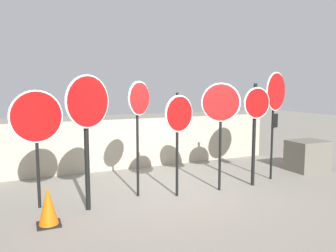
{
  "coord_description": "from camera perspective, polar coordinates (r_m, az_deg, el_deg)",
  "views": [
    {
      "loc": [
        -2.86,
        -6.08,
        2.19
      ],
      "look_at": [
        -0.15,
        0.0,
        1.41
      ],
      "focal_mm": 35.0,
      "sensor_mm": 36.0,
      "label": 1
    }
  ],
  "objects": [
    {
      "name": "stop_sign_5",
      "position": [
        7.44,
        15.05,
        1.72
      ],
      "size": [
        0.69,
        0.13,
        2.28
      ],
      "rotation": [
        0.0,
        0.0,
        0.01
      ],
      "color": "black",
      "rests_on": "ground"
    },
    {
      "name": "fence_back",
      "position": [
        9.04,
        -5.21,
        -2.99
      ],
      "size": [
        8.24,
        0.12,
        1.35
      ],
      "color": "#A89E89",
      "rests_on": "ground"
    },
    {
      "name": "stop_sign_4",
      "position": [
        6.89,
        9.18,
        2.86
      ],
      "size": [
        0.69,
        0.46,
        2.29
      ],
      "rotation": [
        0.0,
        0.0,
        -0.57
      ],
      "color": "black",
      "rests_on": "ground"
    },
    {
      "name": "stop_sign_1",
      "position": [
        5.86,
        -13.81,
        1.71
      ],
      "size": [
        0.83,
        0.47,
        2.42
      ],
      "rotation": [
        0.0,
        0.0,
        0.5
      ],
      "color": "black",
      "rests_on": "ground"
    },
    {
      "name": "ground_plane",
      "position": [
        7.07,
        1.16,
        -11.36
      ],
      "size": [
        40.0,
        40.0,
        0.0
      ],
      "primitive_type": "plane",
      "color": "gray"
    },
    {
      "name": "storage_crate",
      "position": [
        9.47,
        23.1,
        -4.76
      ],
      "size": [
        0.97,
        0.74,
        0.8
      ],
      "color": "#605B51",
      "rests_on": "ground"
    },
    {
      "name": "traffic_cone_0",
      "position": [
        5.69,
        -20.15,
        -12.97
      ],
      "size": [
        0.37,
        0.37,
        0.64
      ],
      "color": "black",
      "rests_on": "ground"
    },
    {
      "name": "stop_sign_0",
      "position": [
        6.24,
        -21.9,
        0.64
      ],
      "size": [
        0.92,
        0.26,
        2.15
      ],
      "rotation": [
        0.0,
        0.0,
        0.24
      ],
      "color": "black",
      "rests_on": "ground"
    },
    {
      "name": "stop_sign_6",
      "position": [
        8.07,
        18.22,
        4.6
      ],
      "size": [
        0.85,
        0.37,
        2.56
      ],
      "rotation": [
        0.0,
        0.0,
        0.38
      ],
      "color": "black",
      "rests_on": "ground"
    },
    {
      "name": "stop_sign_3",
      "position": [
        6.46,
        1.9,
        0.96
      ],
      "size": [
        0.7,
        0.26,
        2.1
      ],
      "rotation": [
        0.0,
        0.0,
        0.32
      ],
      "color": "black",
      "rests_on": "ground"
    },
    {
      "name": "stop_sign_2",
      "position": [
        6.47,
        -5.07,
        3.07
      ],
      "size": [
        0.57,
        0.41,
        2.32
      ],
      "rotation": [
        0.0,
        0.0,
        0.61
      ],
      "color": "black",
      "rests_on": "ground"
    }
  ]
}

